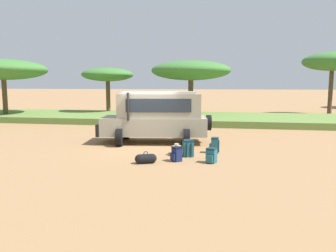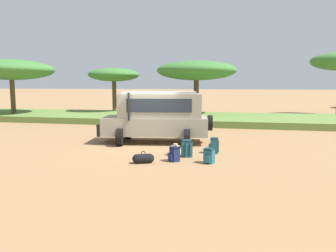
{
  "view_description": "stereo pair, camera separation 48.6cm",
  "coord_description": "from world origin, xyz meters",
  "px_view_note": "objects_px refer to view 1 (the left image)",
  "views": [
    {
      "loc": [
        3.45,
        -14.13,
        2.8
      ],
      "look_at": [
        1.0,
        -0.38,
        1.0
      ],
      "focal_mm": 35.0,
      "sensor_mm": 36.0,
      "label": 1
    },
    {
      "loc": [
        3.93,
        -14.04,
        2.8
      ],
      "look_at": [
        1.0,
        -0.38,
        1.0
      ],
      "focal_mm": 35.0,
      "sensor_mm": 36.0,
      "label": 2
    }
  ],
  "objects_px": {
    "acacia_tree_left_mid": "(108,75)",
    "acacia_tree_right_mid": "(332,62)",
    "backpack_beside_front_wheel": "(188,148)",
    "safari_vehicle": "(157,116)",
    "backpack_cluster_center": "(211,156)",
    "duffel_bag_low_black_case": "(177,150)",
    "duffel_bag_soft_canvas": "(146,159)",
    "acacia_tree_far_left": "(3,70)",
    "acacia_tree_centre_back": "(191,71)",
    "backpack_outermost": "(177,154)",
    "backpack_near_rear_wheel": "(215,145)"
  },
  "relations": [
    {
      "from": "acacia_tree_right_mid",
      "to": "safari_vehicle",
      "type": "bearing_deg",
      "value": -127.41
    },
    {
      "from": "backpack_cluster_center",
      "to": "backpack_near_rear_wheel",
      "type": "distance_m",
      "value": 1.74
    },
    {
      "from": "acacia_tree_far_left",
      "to": "backpack_outermost",
      "type": "bearing_deg",
      "value": -37.08
    },
    {
      "from": "safari_vehicle",
      "to": "duffel_bag_low_black_case",
      "type": "height_order",
      "value": "safari_vehicle"
    },
    {
      "from": "safari_vehicle",
      "to": "acacia_tree_far_left",
      "type": "bearing_deg",
      "value": 149.96
    },
    {
      "from": "safari_vehicle",
      "to": "backpack_beside_front_wheel",
      "type": "bearing_deg",
      "value": -56.55
    },
    {
      "from": "backpack_beside_front_wheel",
      "to": "safari_vehicle",
      "type": "bearing_deg",
      "value": 123.45
    },
    {
      "from": "safari_vehicle",
      "to": "acacia_tree_right_mid",
      "type": "xyz_separation_m",
      "value": [
        12.39,
        16.19,
        3.43
      ]
    },
    {
      "from": "backpack_cluster_center",
      "to": "duffel_bag_soft_canvas",
      "type": "height_order",
      "value": "backpack_cluster_center"
    },
    {
      "from": "acacia_tree_far_left",
      "to": "backpack_beside_front_wheel",
      "type": "bearing_deg",
      "value": -34.48
    },
    {
      "from": "backpack_near_rear_wheel",
      "to": "acacia_tree_far_left",
      "type": "xyz_separation_m",
      "value": [
        -16.82,
        10.02,
        3.59
      ]
    },
    {
      "from": "acacia_tree_far_left",
      "to": "acacia_tree_centre_back",
      "type": "xyz_separation_m",
      "value": [
        14.39,
        3.33,
        -0.05
      ]
    },
    {
      "from": "backpack_beside_front_wheel",
      "to": "backpack_near_rear_wheel",
      "type": "height_order",
      "value": "backpack_beside_front_wheel"
    },
    {
      "from": "backpack_outermost",
      "to": "acacia_tree_far_left",
      "type": "height_order",
      "value": "acacia_tree_far_left"
    },
    {
      "from": "acacia_tree_left_mid",
      "to": "acacia_tree_right_mid",
      "type": "bearing_deg",
      "value": 11.99
    },
    {
      "from": "backpack_near_rear_wheel",
      "to": "backpack_outermost",
      "type": "bearing_deg",
      "value": -127.47
    },
    {
      "from": "backpack_cluster_center",
      "to": "acacia_tree_centre_back",
      "type": "distance_m",
      "value": 15.69
    },
    {
      "from": "duffel_bag_soft_canvas",
      "to": "acacia_tree_left_mid",
      "type": "bearing_deg",
      "value": 114.49
    },
    {
      "from": "backpack_outermost",
      "to": "acacia_tree_left_mid",
      "type": "relative_size",
      "value": 0.11
    },
    {
      "from": "safari_vehicle",
      "to": "backpack_cluster_center",
      "type": "xyz_separation_m",
      "value": [
        2.77,
        -3.65,
        -1.03
      ]
    },
    {
      "from": "acacia_tree_centre_back",
      "to": "acacia_tree_left_mid",
      "type": "bearing_deg",
      "value": 174.77
    },
    {
      "from": "backpack_beside_front_wheel",
      "to": "backpack_cluster_center",
      "type": "bearing_deg",
      "value": -43.11
    },
    {
      "from": "backpack_near_rear_wheel",
      "to": "backpack_beside_front_wheel",
      "type": "bearing_deg",
      "value": -138.74
    },
    {
      "from": "backpack_beside_front_wheel",
      "to": "backpack_outermost",
      "type": "distance_m",
      "value": 0.91
    },
    {
      "from": "backpack_outermost",
      "to": "acacia_tree_right_mid",
      "type": "height_order",
      "value": "acacia_tree_right_mid"
    },
    {
      "from": "backpack_cluster_center",
      "to": "duffel_bag_low_black_case",
      "type": "distance_m",
      "value": 1.83
    },
    {
      "from": "acacia_tree_centre_back",
      "to": "backpack_beside_front_wheel",
      "type": "bearing_deg",
      "value": -84.2
    },
    {
      "from": "backpack_cluster_center",
      "to": "duffel_bag_soft_canvas",
      "type": "relative_size",
      "value": 0.72
    },
    {
      "from": "backpack_near_rear_wheel",
      "to": "acacia_tree_centre_back",
      "type": "xyz_separation_m",
      "value": [
        -2.43,
        13.35,
        3.54
      ]
    },
    {
      "from": "backpack_cluster_center",
      "to": "safari_vehicle",
      "type": "bearing_deg",
      "value": 127.16
    },
    {
      "from": "duffel_bag_soft_canvas",
      "to": "safari_vehicle",
      "type": "bearing_deg",
      "value": 96.7
    },
    {
      "from": "backpack_beside_front_wheel",
      "to": "acacia_tree_right_mid",
      "type": "relative_size",
      "value": 0.12
    },
    {
      "from": "safari_vehicle",
      "to": "acacia_tree_left_mid",
      "type": "height_order",
      "value": "acacia_tree_left_mid"
    },
    {
      "from": "backpack_beside_front_wheel",
      "to": "acacia_tree_left_mid",
      "type": "bearing_deg",
      "value": 120.44
    },
    {
      "from": "safari_vehicle",
      "to": "duffel_bag_low_black_case",
      "type": "relative_size",
      "value": 6.79
    },
    {
      "from": "backpack_outermost",
      "to": "acacia_tree_right_mid",
      "type": "relative_size",
      "value": 0.1
    },
    {
      "from": "duffel_bag_low_black_case",
      "to": "acacia_tree_left_mid",
      "type": "bearing_deg",
      "value": 119.46
    },
    {
      "from": "acacia_tree_centre_back",
      "to": "duffel_bag_soft_canvas",
      "type": "bearing_deg",
      "value": -89.66
    },
    {
      "from": "backpack_beside_front_wheel",
      "to": "duffel_bag_low_black_case",
      "type": "distance_m",
      "value": 0.58
    },
    {
      "from": "safari_vehicle",
      "to": "backpack_cluster_center",
      "type": "relative_size",
      "value": 10.15
    },
    {
      "from": "safari_vehicle",
      "to": "acacia_tree_centre_back",
      "type": "relative_size",
      "value": 0.86
    },
    {
      "from": "backpack_near_rear_wheel",
      "to": "acacia_tree_right_mid",
      "type": "bearing_deg",
      "value": 62.16
    },
    {
      "from": "duffel_bag_soft_canvas",
      "to": "acacia_tree_centre_back",
      "type": "height_order",
      "value": "acacia_tree_centre_back"
    },
    {
      "from": "backpack_cluster_center",
      "to": "acacia_tree_centre_back",
      "type": "height_order",
      "value": "acacia_tree_centre_back"
    },
    {
      "from": "duffel_bag_soft_canvas",
      "to": "acacia_tree_far_left",
      "type": "bearing_deg",
      "value": 139.83
    },
    {
      "from": "backpack_near_rear_wheel",
      "to": "acacia_tree_centre_back",
      "type": "bearing_deg",
      "value": 100.3
    },
    {
      "from": "backpack_near_rear_wheel",
      "to": "acacia_tree_centre_back",
      "type": "relative_size",
      "value": 0.1
    },
    {
      "from": "safari_vehicle",
      "to": "acacia_tree_left_mid",
      "type": "distance_m",
      "value": 14.11
    },
    {
      "from": "duffel_bag_low_black_case",
      "to": "acacia_tree_left_mid",
      "type": "relative_size",
      "value": 0.17
    },
    {
      "from": "acacia_tree_centre_back",
      "to": "acacia_tree_right_mid",
      "type": "distance_m",
      "value": 12.93
    }
  ]
}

